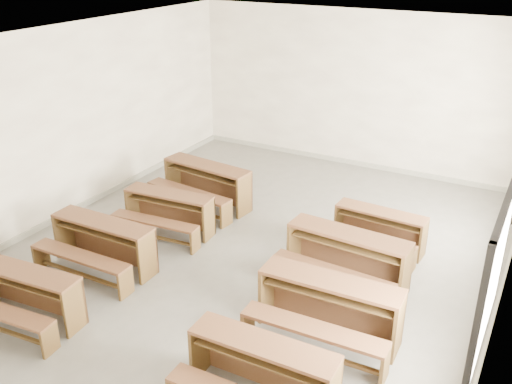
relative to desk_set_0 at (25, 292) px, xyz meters
The scene contains 9 objects.
room 3.83m from the desk_set_0, 57.96° to the left, with size 8.50×8.50×3.20m.
desk_set_0 is the anchor object (origin of this frame).
desk_set_1 1.41m from the desk_set_0, 91.12° to the left, with size 1.62×0.85×0.73m.
desk_set_2 2.78m from the desk_set_0, 87.09° to the left, with size 1.55×0.90×0.67m.
desk_set_3 3.94m from the desk_set_0, 88.43° to the left, with size 1.78×1.06×0.76m.
desk_set_4 3.26m from the desk_set_0, ahead, with size 1.59×0.84×0.71m.
desk_set_5 3.76m from the desk_set_0, 23.24° to the left, with size 1.74×0.94×0.77m.
desk_set_6 4.21m from the desk_set_0, 39.89° to the left, with size 1.75×0.98×0.77m.
desk_set_7 5.10m from the desk_set_0, 49.21° to the left, with size 1.43×0.80×0.63m.
Camera 1 is at (3.69, -6.74, 4.43)m, focal length 40.00 mm.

